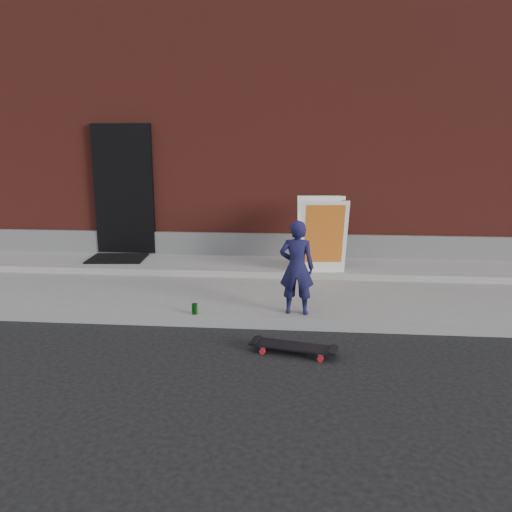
# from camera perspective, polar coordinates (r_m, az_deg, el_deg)

# --- Properties ---
(ground) EXTENTS (80.00, 80.00, 0.00)m
(ground) POSITION_cam_1_polar(r_m,az_deg,el_deg) (6.02, -0.05, -8.37)
(ground) COLOR black
(ground) RESTS_ON ground
(sidewalk) EXTENTS (20.00, 3.00, 0.15)m
(sidewalk) POSITION_cam_1_polar(r_m,az_deg,el_deg) (7.41, 1.03, -3.73)
(sidewalk) COLOR slate
(sidewalk) RESTS_ON ground
(apron) EXTENTS (20.00, 1.20, 0.10)m
(apron) POSITION_cam_1_polar(r_m,az_deg,el_deg) (8.25, 1.50, -1.17)
(apron) COLOR gray
(apron) RESTS_ON sidewalk
(building) EXTENTS (20.00, 8.10, 5.00)m
(building) POSITION_cam_1_polar(r_m,az_deg,el_deg) (12.61, 2.99, 14.03)
(building) COLOR maroon
(building) RESTS_ON ground
(child) EXTENTS (0.43, 0.30, 1.14)m
(child) POSITION_cam_1_polar(r_m,az_deg,el_deg) (5.97, 4.68, -1.33)
(child) COLOR #17163F
(child) RESTS_ON sidewalk
(skateboard) EXTENTS (0.92, 0.41, 0.10)m
(skateboard) POSITION_cam_1_polar(r_m,az_deg,el_deg) (5.32, 4.27, -10.31)
(skateboard) COLOR red
(skateboard) RESTS_ON ground
(pizza_sign) EXTENTS (0.76, 0.88, 1.15)m
(pizza_sign) POSITION_cam_1_polar(r_m,az_deg,el_deg) (7.69, 7.52, 2.50)
(pizza_sign) COLOR white
(pizza_sign) RESTS_ON apron
(soda_can) EXTENTS (0.09, 0.09, 0.13)m
(soda_can) POSITION_cam_1_polar(r_m,az_deg,el_deg) (6.10, -7.03, -6.03)
(soda_can) COLOR #17741F
(soda_can) RESTS_ON sidewalk
(doormat) EXTENTS (0.99, 0.83, 0.03)m
(doormat) POSITION_cam_1_polar(r_m,az_deg,el_deg) (8.86, -15.54, -0.26)
(doormat) COLOR black
(doormat) RESTS_ON apron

